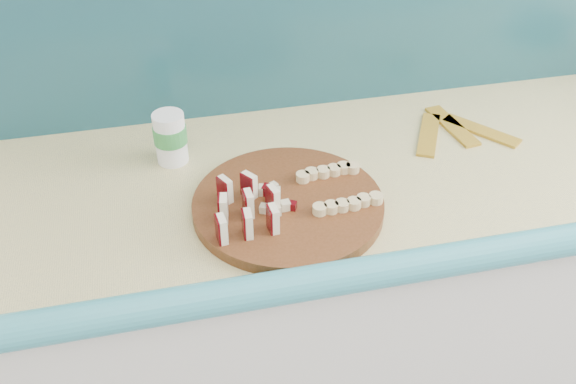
{
  "coord_description": "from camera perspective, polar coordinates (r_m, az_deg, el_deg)",
  "views": [
    {
      "loc": [
        -0.6,
        0.47,
        1.68
      ],
      "look_at": [
        -0.39,
        1.4,
        0.95
      ],
      "focal_mm": 40.0,
      "sensor_mm": 36.0,
      "label": 1
    }
  ],
  "objects": [
    {
      "name": "banana_slices",
      "position": [
        1.23,
        4.44,
        0.41
      ],
      "size": [
        0.14,
        0.14,
        0.02
      ],
      "color": "#D9BF85",
      "rests_on": "cutting_board"
    },
    {
      "name": "kitchen_counter",
      "position": [
        1.75,
        15.29,
        -8.8
      ],
      "size": [
        2.2,
        0.63,
        0.91
      ],
      "color": "white",
      "rests_on": "ground"
    },
    {
      "name": "banana_peel",
      "position": [
        1.5,
        14.54,
        5.33
      ],
      "size": [
        0.25,
        0.21,
        0.01
      ],
      "rotation": [
        0.0,
        0.0,
        -0.04
      ],
      "color": "gold",
      "rests_on": "kitchen_counter"
    },
    {
      "name": "cutting_board",
      "position": [
        1.22,
        0.0,
        -1.17
      ],
      "size": [
        0.39,
        0.39,
        0.02
      ],
      "primitive_type": "cylinder",
      "rotation": [
        0.0,
        0.0,
        0.08
      ],
      "color": "#48260F",
      "rests_on": "kitchen_counter"
    },
    {
      "name": "apple_chunks",
      "position": [
        1.2,
        -1.0,
        -0.63
      ],
      "size": [
        0.06,
        0.06,
        0.02
      ],
      "color": "beige",
      "rests_on": "cutting_board"
    },
    {
      "name": "apple_wedges",
      "position": [
        1.16,
        -3.86,
        -1.33
      ],
      "size": [
        0.12,
        0.15,
        0.05
      ],
      "color": "#F3E5C2",
      "rests_on": "cutting_board"
    },
    {
      "name": "canister",
      "position": [
        1.35,
        -10.42,
        4.83
      ],
      "size": [
        0.07,
        0.07,
        0.11
      ],
      "rotation": [
        0.0,
        0.0,
        -0.09
      ],
      "color": "white",
      "rests_on": "kitchen_counter"
    }
  ]
}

